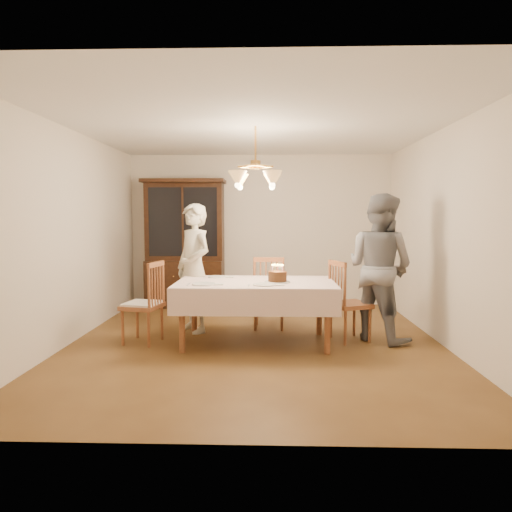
{
  "coord_description": "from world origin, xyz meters",
  "views": [
    {
      "loc": [
        0.17,
        -5.46,
        1.55
      ],
      "look_at": [
        0.0,
        0.2,
        1.05
      ],
      "focal_mm": 32.0,
      "sensor_mm": 36.0,
      "label": 1
    }
  ],
  "objects_px": {
    "dining_table": "(255,288)",
    "birthday_cake": "(277,277)",
    "chair_far_side": "(269,296)",
    "elderly_woman": "(194,268)",
    "china_hutch": "(185,246)"
  },
  "relations": [
    {
      "from": "dining_table",
      "to": "birthday_cake",
      "type": "relative_size",
      "value": 6.33
    },
    {
      "from": "birthday_cake",
      "to": "dining_table",
      "type": "bearing_deg",
      "value": 164.9
    },
    {
      "from": "china_hutch",
      "to": "birthday_cake",
      "type": "bearing_deg",
      "value": -56.55
    },
    {
      "from": "elderly_woman",
      "to": "birthday_cake",
      "type": "distance_m",
      "value": 1.26
    },
    {
      "from": "dining_table",
      "to": "elderly_woman",
      "type": "xyz_separation_m",
      "value": [
        -0.84,
        0.55,
        0.17
      ]
    },
    {
      "from": "elderly_woman",
      "to": "chair_far_side",
      "type": "bearing_deg",
      "value": 58.93
    },
    {
      "from": "chair_far_side",
      "to": "birthday_cake",
      "type": "height_order",
      "value": "chair_far_side"
    },
    {
      "from": "china_hutch",
      "to": "birthday_cake",
      "type": "relative_size",
      "value": 7.2
    },
    {
      "from": "chair_far_side",
      "to": "birthday_cake",
      "type": "relative_size",
      "value": 3.33
    },
    {
      "from": "dining_table",
      "to": "birthday_cake",
      "type": "bearing_deg",
      "value": -15.1
    },
    {
      "from": "chair_far_side",
      "to": "birthday_cake",
      "type": "distance_m",
      "value": 0.91
    },
    {
      "from": "elderly_woman",
      "to": "china_hutch",
      "type": "bearing_deg",
      "value": 151.58
    },
    {
      "from": "dining_table",
      "to": "elderly_woman",
      "type": "bearing_deg",
      "value": 146.92
    },
    {
      "from": "chair_far_side",
      "to": "dining_table",
      "type": "bearing_deg",
      "value": -102.22
    },
    {
      "from": "dining_table",
      "to": "chair_far_side",
      "type": "xyz_separation_m",
      "value": [
        0.16,
        0.75,
        -0.24
      ]
    }
  ]
}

